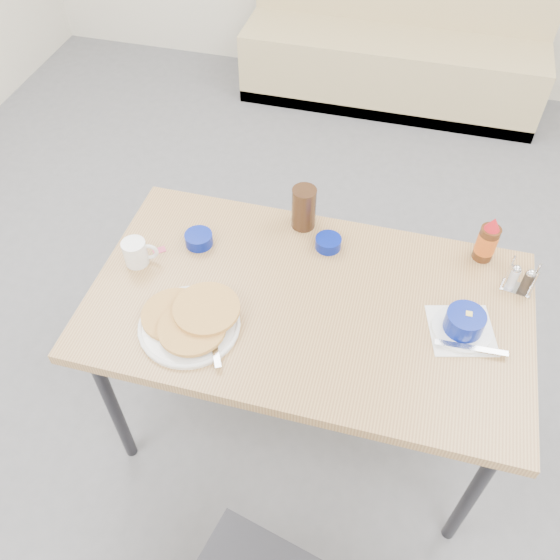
% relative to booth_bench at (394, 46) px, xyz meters
% --- Properties ---
extents(ground, '(6.00, 6.00, 0.00)m').
position_rel_booth_bench_xyz_m(ground, '(0.00, -2.78, -0.35)').
color(ground, slate).
rests_on(ground, ground).
extents(booth_bench, '(1.90, 0.56, 1.22)m').
position_rel_booth_bench_xyz_m(booth_bench, '(0.00, 0.00, 0.00)').
color(booth_bench, tan).
rests_on(booth_bench, ground).
extents(dining_table, '(1.40, 0.80, 0.76)m').
position_rel_booth_bench_xyz_m(dining_table, '(0.00, -2.53, 0.35)').
color(dining_table, tan).
rests_on(dining_table, ground).
extents(pancake_plate, '(0.31, 0.31, 0.06)m').
position_rel_booth_bench_xyz_m(pancake_plate, '(-0.33, -2.72, 0.43)').
color(pancake_plate, white).
rests_on(pancake_plate, dining_table).
extents(coffee_mug, '(0.12, 0.08, 0.09)m').
position_rel_booth_bench_xyz_m(coffee_mug, '(-0.59, -2.51, 0.46)').
color(coffee_mug, white).
rests_on(coffee_mug, dining_table).
extents(grits_setting, '(0.26, 0.24, 0.08)m').
position_rel_booth_bench_xyz_m(grits_setting, '(0.48, -2.53, 0.44)').
color(grits_setting, white).
rests_on(grits_setting, dining_table).
extents(creamer_bowl, '(0.10, 0.10, 0.04)m').
position_rel_booth_bench_xyz_m(creamer_bowl, '(-0.42, -2.38, 0.43)').
color(creamer_bowl, navy).
rests_on(creamer_bowl, dining_table).
extents(butter_bowl, '(0.09, 0.09, 0.04)m').
position_rel_booth_bench_xyz_m(butter_bowl, '(0.01, -2.28, 0.43)').
color(butter_bowl, navy).
rests_on(butter_bowl, dining_table).
extents(amber_tumbler, '(0.11, 0.11, 0.16)m').
position_rel_booth_bench_xyz_m(amber_tumbler, '(-0.10, -2.19, 0.49)').
color(amber_tumbler, '#331E10').
rests_on(amber_tumbler, dining_table).
extents(condiment_caddy, '(0.10, 0.07, 0.11)m').
position_rel_booth_bench_xyz_m(condiment_caddy, '(0.64, -2.31, 0.45)').
color(condiment_caddy, silver).
rests_on(condiment_caddy, dining_table).
extents(syrup_bottle, '(0.07, 0.07, 0.18)m').
position_rel_booth_bench_xyz_m(syrup_bottle, '(0.53, -2.19, 0.49)').
color(syrup_bottle, '#47230F').
rests_on(syrup_bottle, dining_table).
extents(sugar_wrapper, '(0.05, 0.05, 0.00)m').
position_rel_booth_bench_xyz_m(sugar_wrapper, '(-0.55, -2.45, 0.41)').
color(sugar_wrapper, '#DD496C').
rests_on(sugar_wrapper, dining_table).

